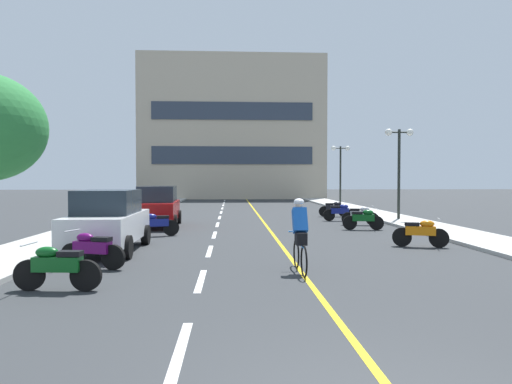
# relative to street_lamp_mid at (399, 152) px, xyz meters

# --- Properties ---
(ground_plane) EXTENTS (140.00, 140.00, 0.00)m
(ground_plane) POSITION_rel_street_lamp_mid_xyz_m (-7.16, 1.61, -3.51)
(ground_plane) COLOR #2D3033
(curb_left) EXTENTS (2.40, 72.00, 0.12)m
(curb_left) POSITION_rel_street_lamp_mid_xyz_m (-14.36, 4.61, -3.45)
(curb_left) COLOR #A8A8A3
(curb_left) RESTS_ON ground
(curb_right) EXTENTS (2.40, 72.00, 0.12)m
(curb_right) POSITION_rel_street_lamp_mid_xyz_m (0.04, 4.61, -3.45)
(curb_right) COLOR #A8A8A3
(curb_right) RESTS_ON ground
(lane_dash_0) EXTENTS (0.14, 2.20, 0.01)m
(lane_dash_0) POSITION_rel_street_lamp_mid_xyz_m (-9.16, -17.39, -3.51)
(lane_dash_0) COLOR silver
(lane_dash_0) RESTS_ON ground
(lane_dash_1) EXTENTS (0.14, 2.20, 0.01)m
(lane_dash_1) POSITION_rel_street_lamp_mid_xyz_m (-9.16, -13.39, -3.51)
(lane_dash_1) COLOR silver
(lane_dash_1) RESTS_ON ground
(lane_dash_2) EXTENTS (0.14, 2.20, 0.01)m
(lane_dash_2) POSITION_rel_street_lamp_mid_xyz_m (-9.16, -9.39, -3.51)
(lane_dash_2) COLOR silver
(lane_dash_2) RESTS_ON ground
(lane_dash_3) EXTENTS (0.14, 2.20, 0.01)m
(lane_dash_3) POSITION_rel_street_lamp_mid_xyz_m (-9.16, -5.39, -3.51)
(lane_dash_3) COLOR silver
(lane_dash_3) RESTS_ON ground
(lane_dash_4) EXTENTS (0.14, 2.20, 0.01)m
(lane_dash_4) POSITION_rel_street_lamp_mid_xyz_m (-9.16, -1.39, -3.51)
(lane_dash_4) COLOR silver
(lane_dash_4) RESTS_ON ground
(lane_dash_5) EXTENTS (0.14, 2.20, 0.01)m
(lane_dash_5) POSITION_rel_street_lamp_mid_xyz_m (-9.16, 2.61, -3.51)
(lane_dash_5) COLOR silver
(lane_dash_5) RESTS_ON ground
(lane_dash_6) EXTENTS (0.14, 2.20, 0.01)m
(lane_dash_6) POSITION_rel_street_lamp_mid_xyz_m (-9.16, 6.61, -3.51)
(lane_dash_6) COLOR silver
(lane_dash_6) RESTS_ON ground
(lane_dash_7) EXTENTS (0.14, 2.20, 0.01)m
(lane_dash_7) POSITION_rel_street_lamp_mid_xyz_m (-9.16, 10.61, -3.51)
(lane_dash_7) COLOR silver
(lane_dash_7) RESTS_ON ground
(lane_dash_8) EXTENTS (0.14, 2.20, 0.01)m
(lane_dash_8) POSITION_rel_street_lamp_mid_xyz_m (-9.16, 14.61, -3.51)
(lane_dash_8) COLOR silver
(lane_dash_8) RESTS_ON ground
(lane_dash_9) EXTENTS (0.14, 2.20, 0.01)m
(lane_dash_9) POSITION_rel_street_lamp_mid_xyz_m (-9.16, 18.61, -3.51)
(lane_dash_9) COLOR silver
(lane_dash_9) RESTS_ON ground
(lane_dash_10) EXTENTS (0.14, 2.20, 0.01)m
(lane_dash_10) POSITION_rel_street_lamp_mid_xyz_m (-9.16, 22.61, -3.51)
(lane_dash_10) COLOR silver
(lane_dash_10) RESTS_ON ground
(lane_dash_11) EXTENTS (0.14, 2.20, 0.01)m
(lane_dash_11) POSITION_rel_street_lamp_mid_xyz_m (-9.16, 26.61, -3.51)
(lane_dash_11) COLOR silver
(lane_dash_11) RESTS_ON ground
(centre_line_yellow) EXTENTS (0.12, 66.00, 0.01)m
(centre_line_yellow) POSITION_rel_street_lamp_mid_xyz_m (-6.91, 4.61, -3.51)
(centre_line_yellow) COLOR gold
(centre_line_yellow) RESTS_ON ground
(office_building) EXTENTS (20.02, 6.61, 15.43)m
(office_building) POSITION_rel_street_lamp_mid_xyz_m (-8.36, 28.85, 4.20)
(office_building) COLOR #BCAD93
(office_building) RESTS_ON ground
(street_lamp_mid) EXTENTS (1.46, 0.36, 4.57)m
(street_lamp_mid) POSITION_rel_street_lamp_mid_xyz_m (0.00, 0.00, 0.00)
(street_lamp_mid) COLOR black
(street_lamp_mid) RESTS_ON curb_right
(street_lamp_far) EXTENTS (1.46, 0.36, 4.59)m
(street_lamp_far) POSITION_rel_street_lamp_mid_xyz_m (-0.03, 12.52, 0.02)
(street_lamp_far) COLOR black
(street_lamp_far) RESTS_ON curb_right
(parked_car_near) EXTENTS (1.94, 4.21, 1.82)m
(parked_car_near) POSITION_rel_street_lamp_mid_xyz_m (-12.15, -9.28, -2.60)
(parked_car_near) COLOR black
(parked_car_near) RESTS_ON ground
(parked_car_mid) EXTENTS (2.08, 4.28, 1.82)m
(parked_car_mid) POSITION_rel_street_lamp_mid_xyz_m (-11.82, -2.13, -2.60)
(parked_car_mid) COLOR black
(parked_car_mid) RESTS_ON ground
(motorcycle_1) EXTENTS (1.70, 0.60, 0.92)m
(motorcycle_1) POSITION_rel_street_lamp_mid_xyz_m (-11.85, -14.16, -3.04)
(motorcycle_1) COLOR black
(motorcycle_1) RESTS_ON ground
(motorcycle_2) EXTENTS (1.65, 0.76, 0.92)m
(motorcycle_2) POSITION_rel_street_lamp_mid_xyz_m (-11.83, -11.97, -3.04)
(motorcycle_2) COLOR black
(motorcycle_2) RESTS_ON ground
(motorcycle_3) EXTENTS (1.65, 0.76, 0.92)m
(motorcycle_3) POSITION_rel_street_lamp_mid_xyz_m (-2.58, -8.95, -3.04)
(motorcycle_3) COLOR black
(motorcycle_3) RESTS_ON ground
(motorcycle_4) EXTENTS (1.67, 0.71, 0.92)m
(motorcycle_4) POSITION_rel_street_lamp_mid_xyz_m (-11.32, -5.74, -3.04)
(motorcycle_4) COLOR black
(motorcycle_4) RESTS_ON ground
(motorcycle_5) EXTENTS (1.69, 0.60, 0.92)m
(motorcycle_5) POSITION_rel_street_lamp_mid_xyz_m (-2.98, -4.04, -3.04)
(motorcycle_5) COLOR black
(motorcycle_5) RESTS_ON ground
(motorcycle_6) EXTENTS (1.69, 0.62, 0.92)m
(motorcycle_6) POSITION_rel_street_lamp_mid_xyz_m (-2.54, -2.03, -3.04)
(motorcycle_6) COLOR black
(motorcycle_6) RESTS_ON ground
(motorcycle_7) EXTENTS (1.70, 0.60, 0.92)m
(motorcycle_7) POSITION_rel_street_lamp_mid_xyz_m (-2.98, 0.13, -3.04)
(motorcycle_7) COLOR black
(motorcycle_7) RESTS_ON ground
(motorcycle_8) EXTENTS (1.70, 0.60, 0.92)m
(motorcycle_8) POSITION_rel_street_lamp_mid_xyz_m (-2.69, 2.81, -3.04)
(motorcycle_8) COLOR black
(motorcycle_8) RESTS_ON ground
(cyclist_rider) EXTENTS (0.42, 1.77, 1.71)m
(cyclist_rider) POSITION_rel_street_lamp_mid_xyz_m (-6.94, -12.63, -2.63)
(cyclist_rider) COLOR black
(cyclist_rider) RESTS_ON ground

